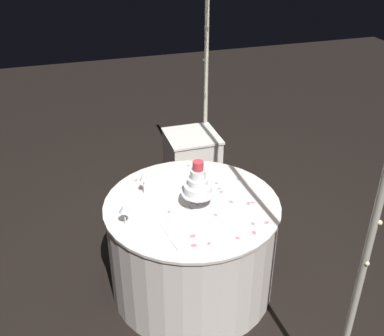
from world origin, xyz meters
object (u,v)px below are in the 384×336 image
object	(u,v)px
wine_glass_2	(143,178)
cake_knife	(171,238)
wine_glass_0	(196,171)
decorative_arch	(267,70)
side_table	(192,174)
main_table	(192,246)
tiered_cake	(198,185)
wine_glass_1	(124,209)

from	to	relation	value
wine_glass_2	cake_knife	bearing A→B (deg)	5.61
wine_glass_0	decorative_arch	bearing A→B (deg)	62.40
decorative_arch	side_table	size ratio (longest dim) A/B	3.20
main_table	wine_glass_0	xyz separation A→B (m)	(-0.20, 0.09, 0.49)
tiered_cake	wine_glass_2	size ratio (longest dim) A/B	1.88
side_table	decorative_arch	bearing A→B (deg)	11.35
wine_glass_0	cake_knife	bearing A→B (deg)	-31.40
side_table	wine_glass_0	size ratio (longest dim) A/B	4.73
wine_glass_0	tiered_cake	bearing A→B (deg)	-14.87
tiered_cake	wine_glass_2	world-z (taller)	tiered_cake
side_table	cake_knife	size ratio (longest dim) A/B	2.62
decorative_arch	wine_glass_0	size ratio (longest dim) A/B	15.11
wine_glass_2	cake_knife	distance (m)	0.55
side_table	wine_glass_2	size ratio (longest dim) A/B	4.30
decorative_arch	wine_glass_0	bearing A→B (deg)	-117.60
cake_knife	main_table	bearing A→B (deg)	144.77
cake_knife	side_table	bearing A→B (deg)	157.69
tiered_cake	wine_glass_1	world-z (taller)	tiered_cake
decorative_arch	side_table	distance (m)	1.56
wine_glass_2	tiered_cake	bearing A→B (deg)	51.42
tiered_cake	main_table	bearing A→B (deg)	-145.00
wine_glass_2	wine_glass_0	bearing A→B (deg)	89.19
wine_glass_0	wine_glass_2	world-z (taller)	wine_glass_2
decorative_arch	tiered_cake	distance (m)	0.84
decorative_arch	cake_knife	distance (m)	1.17
cake_knife	wine_glass_1	bearing A→B (deg)	-133.10
main_table	tiered_cake	distance (m)	0.54
tiered_cake	wine_glass_2	distance (m)	0.40
decorative_arch	wine_glass_2	distance (m)	1.09
wine_glass_1	cake_knife	bearing A→B (deg)	46.90
decorative_arch	tiered_cake	size ratio (longest dim) A/B	7.32
decorative_arch	tiered_cake	world-z (taller)	decorative_arch
side_table	tiered_cake	distance (m)	1.14
main_table	wine_glass_2	world-z (taller)	wine_glass_2
wine_glass_0	wine_glass_1	world-z (taller)	wine_glass_0
wine_glass_0	side_table	bearing A→B (deg)	165.05
tiered_cake	side_table	bearing A→B (deg)	165.07
wine_glass_1	cake_knife	xyz separation A→B (m)	(0.22, 0.24, -0.11)
wine_glass_1	wine_glass_2	bearing A→B (deg)	148.91
wine_glass_1	cake_knife	size ratio (longest dim) A/B	0.51
wine_glass_0	main_table	bearing A→B (deg)	-24.51
decorative_arch	wine_glass_1	bearing A→B (deg)	-83.78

